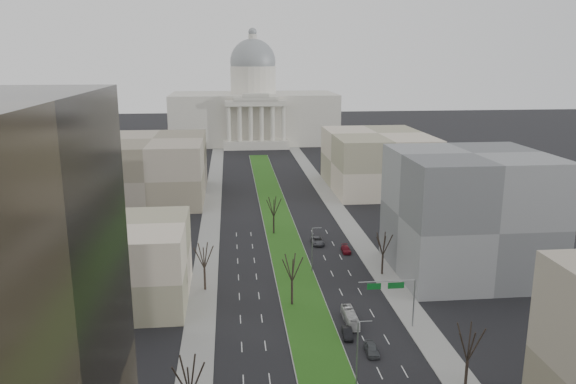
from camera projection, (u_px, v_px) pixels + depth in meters
ground at (282, 234)px, 135.90m from camera, size 600.00×600.00×0.00m
median at (282, 235)px, 134.90m from camera, size 8.00×222.03×0.20m
sidewalk_left at (205, 275)px, 109.96m from camera, size 5.00×330.00×0.15m
sidewalk_right at (379, 269)px, 113.49m from camera, size 5.00×330.00×0.15m
capitol at (254, 109)px, 276.59m from camera, size 80.00×46.00×55.00m
building_beige_left at (111, 263)px, 97.10m from camera, size 26.00×22.00×14.00m
building_grey_right at (468, 214)px, 109.43m from camera, size 28.00×26.00×24.00m
building_far_left at (154, 168)px, 168.90m from camera, size 30.00×40.00×18.00m
building_far_right at (377, 161)px, 180.78m from camera, size 30.00×40.00×18.00m
tree_left_mid at (189, 376)px, 62.94m from camera, size 5.40×5.40×9.72m
tree_left_far at (204, 255)px, 101.63m from camera, size 5.28×5.28×9.50m
tree_right_mid at (469, 342)px, 70.23m from camera, size 5.52×5.52×9.94m
tree_right_far at (383, 243)px, 109.03m from camera, size 5.04×5.04×9.07m
tree_median_b at (292, 267)px, 95.39m from camera, size 5.40×5.40×9.72m
tree_median_c at (274, 206)px, 134.04m from camera, size 5.40×5.40×9.72m
streetlamp_median_b at (358, 352)px, 72.33m from camera, size 1.90×0.20×9.16m
streetlamp_median_c at (313, 249)px, 110.98m from camera, size 1.90×0.20×9.16m
mast_arm_signs at (398, 292)px, 87.52m from camera, size 9.12×0.24×8.09m
car_grey_near at (372, 349)px, 81.16m from camera, size 1.91×4.43×1.49m
car_black at (347, 333)px, 85.90m from camera, size 1.71×4.11×1.32m
car_red at (346, 249)px, 122.98m from camera, size 1.99×4.54×1.30m
car_grey_far at (318, 241)px, 128.32m from camera, size 2.59×5.58×1.55m
box_van at (350, 317)px, 90.27m from camera, size 1.70×7.26×2.02m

